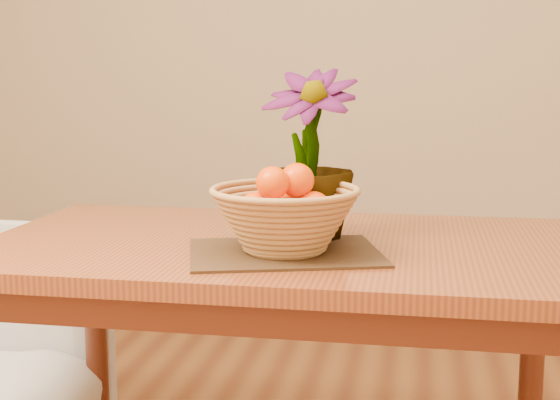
# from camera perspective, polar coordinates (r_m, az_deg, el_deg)

# --- Properties ---
(wall_back) EXTENTS (4.00, 0.02, 2.70)m
(wall_back) POSITION_cam_1_polar(r_m,az_deg,el_deg) (3.72, 5.59, 12.49)
(wall_back) COLOR beige
(wall_back) RESTS_ON floor
(table) EXTENTS (1.40, 0.80, 0.75)m
(table) POSITION_cam_1_polar(r_m,az_deg,el_deg) (1.84, 0.26, -5.66)
(table) COLOR brown
(table) RESTS_ON floor
(placemat) EXTENTS (0.48, 0.41, 0.01)m
(placemat) POSITION_cam_1_polar(r_m,az_deg,el_deg) (1.69, 0.35, -3.87)
(placemat) COLOR #3E2816
(placemat) RESTS_ON table
(wicker_basket) EXTENTS (0.32, 0.32, 0.13)m
(wicker_basket) POSITION_cam_1_polar(r_m,az_deg,el_deg) (1.68, 0.36, -1.58)
(wicker_basket) COLOR #B87D4C
(wicker_basket) RESTS_ON placemat
(orange_pile) EXTENTS (0.20, 0.19, 0.14)m
(orange_pile) POSITION_cam_1_polar(r_m,az_deg,el_deg) (1.67, 0.38, -0.08)
(orange_pile) COLOR #FF5204
(orange_pile) RESTS_ON wicker_basket
(potted_plant) EXTENTS (0.25, 0.25, 0.40)m
(potted_plant) POSITION_cam_1_polar(r_m,az_deg,el_deg) (1.82, 2.07, 3.32)
(potted_plant) COLOR #184614
(potted_plant) RESTS_ON table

